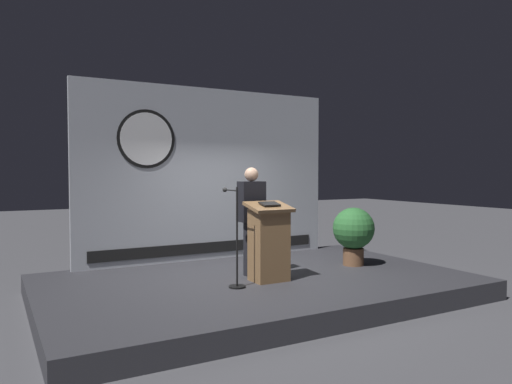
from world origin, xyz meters
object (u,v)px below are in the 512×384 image
podium (269,242)px  potted_plant (354,231)px  speaker_person (251,220)px  microphone_stand (235,252)px

podium → potted_plant: size_ratio=1.18×
speaker_person → potted_plant: size_ratio=1.68×
potted_plant → podium: bearing=-170.5°
podium → speaker_person: (-0.04, 0.48, 0.29)m
podium → speaker_person: speaker_person is taller
podium → potted_plant: bearing=9.5°
speaker_person → microphone_stand: bearing=-135.0°
speaker_person → potted_plant: speaker_person is taller
speaker_person → potted_plant: 1.97m
speaker_person → microphone_stand: size_ratio=1.20×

